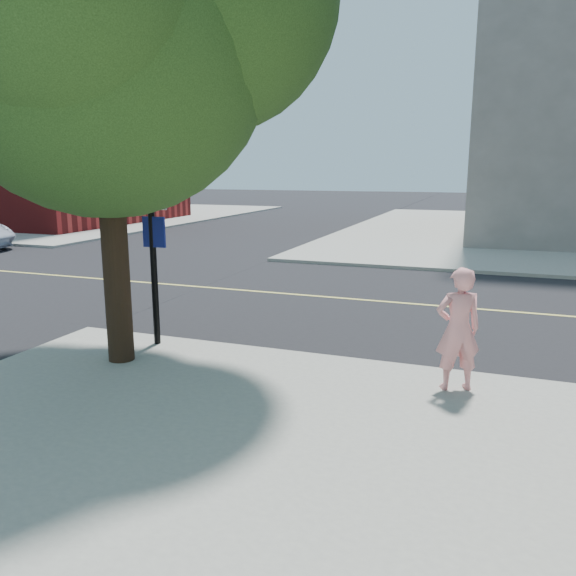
% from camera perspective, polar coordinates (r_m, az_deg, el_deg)
% --- Properties ---
extents(ground, '(140.00, 140.00, 0.00)m').
position_cam_1_polar(ground, '(10.89, -15.36, -4.90)').
color(ground, black).
rests_on(ground, ground).
extents(road_ew, '(140.00, 9.00, 0.01)m').
position_cam_1_polar(road_ew, '(14.65, -5.15, -0.21)').
color(road_ew, black).
rests_on(road_ew, ground).
extents(sidewalk_nw, '(26.00, 25.00, 0.12)m').
position_cam_1_polar(sidewalk_nw, '(41.90, -24.13, 6.76)').
color(sidewalk_nw, gray).
rests_on(sidewalk_nw, ground).
extents(church, '(15.20, 12.00, 14.40)m').
position_cam_1_polar(church, '(37.42, -25.51, 17.11)').
color(church, maroon).
rests_on(church, sidewalk_nw).
extents(man_on_phone, '(0.72, 0.61, 1.69)m').
position_cam_1_polar(man_on_phone, '(7.93, 16.72, -3.99)').
color(man_on_phone, pink).
rests_on(man_on_phone, sidewalk_se).
extents(street_tree, '(6.11, 5.55, 8.10)m').
position_cam_1_polar(street_tree, '(9.13, -17.64, 25.88)').
color(street_tree, black).
rests_on(street_tree, sidewalk_se).
extents(signal_pole, '(3.41, 0.39, 3.85)m').
position_cam_1_polar(signal_pole, '(10.78, -22.31, 12.06)').
color(signal_pole, black).
rests_on(signal_pole, sidewalk_se).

